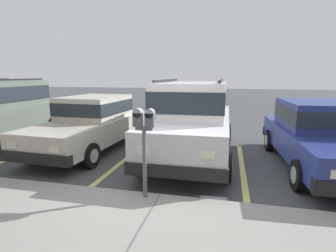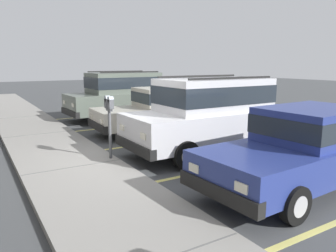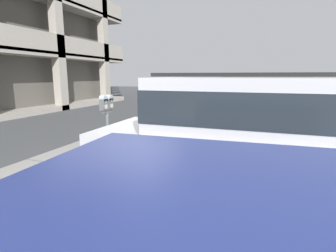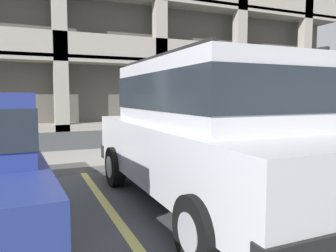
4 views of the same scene
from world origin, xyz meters
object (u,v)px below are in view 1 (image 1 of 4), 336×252
dark_hatchback (93,121)px  red_sedan (319,133)px  parking_meter_near (144,132)px  silver_suv (193,117)px

dark_hatchback → red_sedan: bearing=-179.6°
dark_hatchback → parking_meter_near: (-2.53, 2.87, 0.42)m
red_sedan → parking_meter_near: (3.39, 2.65, 0.42)m
dark_hatchback → silver_suv: bearing=-179.7°
red_sedan → dark_hatchback: 5.92m
silver_suv → red_sedan: 2.99m
silver_suv → red_sedan: size_ratio=1.05×
red_sedan → parking_meter_near: parking_meter_near is taller
red_sedan → dark_hatchback: (5.92, -0.23, 0.00)m
red_sedan → dark_hatchback: bearing=-5.2°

